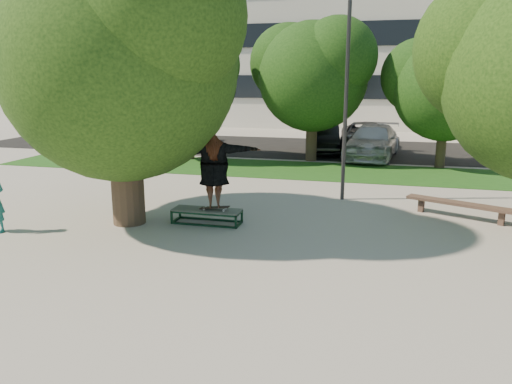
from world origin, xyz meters
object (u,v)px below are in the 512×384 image
(bench, at_px, (460,205))
(car_grey, at_px, (365,137))
(car_silver_a, at_px, (185,131))
(car_silver_b, at_px, (373,142))
(tree_left, at_px, (118,49))
(lamppost, at_px, (346,97))
(grind_box, at_px, (207,216))
(car_dark, at_px, (324,139))

(bench, xyz_separation_m, car_grey, (-3.04, 11.85, 0.36))
(car_grey, bearing_deg, car_silver_a, 175.36)
(car_grey, height_order, car_silver_b, car_silver_b)
(tree_left, relative_size, car_silver_a, 1.58)
(lamppost, height_order, car_grey, lamppost)
(grind_box, bearing_deg, car_silver_b, 72.07)
(bench, bearing_deg, car_silver_b, 128.90)
(tree_left, distance_m, grind_box, 4.73)
(lamppost, distance_m, car_dark, 9.99)
(tree_left, xyz_separation_m, grind_box, (2.07, 0.38, -4.23))
(tree_left, relative_size, car_dark, 1.67)
(car_silver_a, bearing_deg, tree_left, -70.34)
(car_dark, distance_m, car_silver_b, 2.63)
(bench, distance_m, car_silver_b, 10.20)
(grind_box, xyz_separation_m, car_dark, (1.47, 13.05, 0.51))
(car_silver_b, bearing_deg, bench, -67.97)
(car_silver_a, xyz_separation_m, car_dark, (7.88, -1.06, -0.07))
(grind_box, bearing_deg, lamppost, 47.58)
(grind_box, relative_size, bench, 0.65)
(lamppost, xyz_separation_m, car_dark, (-1.75, 9.53, -2.45))
(tree_left, bearing_deg, grind_box, 10.49)
(grind_box, relative_size, car_silver_a, 0.40)
(lamppost, relative_size, bench, 2.19)
(bench, bearing_deg, car_dark, 138.87)
(tree_left, bearing_deg, bench, 16.56)
(lamppost, bearing_deg, bench, -22.59)
(grind_box, height_order, car_silver_a, car_silver_a)
(bench, xyz_separation_m, car_silver_b, (-2.60, 9.86, 0.39))
(car_silver_a, bearing_deg, lamppost, -44.72)
(bench, distance_m, car_grey, 12.24)
(lamppost, height_order, car_dark, lamppost)
(tree_left, distance_m, car_silver_b, 14.24)
(lamppost, distance_m, car_silver_b, 8.86)
(bench, bearing_deg, grind_box, -137.42)
(lamppost, distance_m, grind_box, 5.61)
(grind_box, height_order, car_grey, car_grey)
(grind_box, distance_m, car_dark, 13.15)
(lamppost, bearing_deg, grind_box, -132.42)
(lamppost, bearing_deg, car_silver_a, 132.24)
(grind_box, bearing_deg, bench, 18.43)
(lamppost, distance_m, car_silver_a, 14.51)
(grind_box, distance_m, car_silver_b, 12.65)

